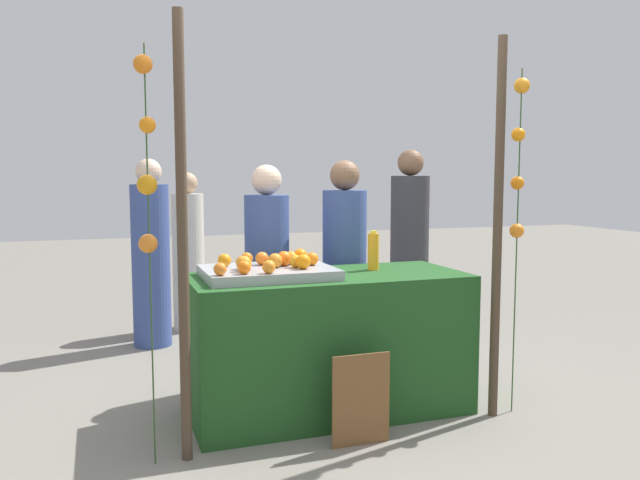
{
  "coord_description": "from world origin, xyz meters",
  "views": [
    {
      "loc": [
        -1.34,
        -3.69,
        1.48
      ],
      "look_at": [
        0.0,
        0.15,
        1.07
      ],
      "focal_mm": 35.97,
      "sensor_mm": 36.0,
      "label": 1
    }
  ],
  "objects_px": {
    "vendor_left": "(267,283)",
    "vendor_right": "(344,278)",
    "juice_bottle": "(373,251)",
    "orange_0": "(312,259)",
    "chalkboard_sign": "(360,400)",
    "orange_1": "(244,267)",
    "stall_counter": "(328,343)"
  },
  "relations": [
    {
      "from": "orange_0",
      "to": "orange_1",
      "type": "distance_m",
      "value": 0.51
    },
    {
      "from": "orange_1",
      "to": "orange_0",
      "type": "bearing_deg",
      "value": 23.96
    },
    {
      "from": "stall_counter",
      "to": "orange_1",
      "type": "bearing_deg",
      "value": -161.07
    },
    {
      "from": "orange_0",
      "to": "orange_1",
      "type": "bearing_deg",
      "value": -156.04
    },
    {
      "from": "orange_0",
      "to": "juice_bottle",
      "type": "height_order",
      "value": "juice_bottle"
    },
    {
      "from": "orange_0",
      "to": "orange_1",
      "type": "height_order",
      "value": "orange_0"
    },
    {
      "from": "stall_counter",
      "to": "chalkboard_sign",
      "type": "height_order",
      "value": "stall_counter"
    },
    {
      "from": "orange_0",
      "to": "chalkboard_sign",
      "type": "relative_size",
      "value": 0.15
    },
    {
      "from": "orange_1",
      "to": "juice_bottle",
      "type": "distance_m",
      "value": 0.96
    },
    {
      "from": "stall_counter",
      "to": "vendor_left",
      "type": "height_order",
      "value": "vendor_left"
    },
    {
      "from": "orange_1",
      "to": "juice_bottle",
      "type": "height_order",
      "value": "juice_bottle"
    },
    {
      "from": "orange_0",
      "to": "stall_counter",
      "type": "bearing_deg",
      "value": -7.54
    },
    {
      "from": "vendor_right",
      "to": "chalkboard_sign",
      "type": "bearing_deg",
      "value": -107.05
    },
    {
      "from": "juice_bottle",
      "to": "vendor_left",
      "type": "xyz_separation_m",
      "value": [
        -0.57,
        0.54,
        -0.27
      ]
    },
    {
      "from": "vendor_left",
      "to": "vendor_right",
      "type": "xyz_separation_m",
      "value": [
        0.57,
        -0.04,
        0.02
      ]
    },
    {
      "from": "orange_1",
      "to": "vendor_right",
      "type": "bearing_deg",
      "value": 40.76
    },
    {
      "from": "juice_bottle",
      "to": "orange_1",
      "type": "bearing_deg",
      "value": -162.84
    },
    {
      "from": "orange_1",
      "to": "vendor_right",
      "type": "xyz_separation_m",
      "value": [
        0.91,
        0.78,
        -0.23
      ]
    },
    {
      "from": "orange_0",
      "to": "vendor_right",
      "type": "bearing_deg",
      "value": 52.59
    },
    {
      "from": "stall_counter",
      "to": "vendor_right",
      "type": "distance_m",
      "value": 0.75
    },
    {
      "from": "orange_1",
      "to": "vendor_right",
      "type": "distance_m",
      "value": 1.22
    },
    {
      "from": "vendor_left",
      "to": "vendor_right",
      "type": "height_order",
      "value": "vendor_right"
    },
    {
      "from": "stall_counter",
      "to": "orange_0",
      "type": "height_order",
      "value": "orange_0"
    },
    {
      "from": "orange_0",
      "to": "juice_bottle",
      "type": "distance_m",
      "value": 0.45
    },
    {
      "from": "chalkboard_sign",
      "to": "vendor_right",
      "type": "bearing_deg",
      "value": 72.95
    },
    {
      "from": "orange_1",
      "to": "stall_counter",
      "type": "bearing_deg",
      "value": 18.93
    },
    {
      "from": "juice_bottle",
      "to": "orange_0",
      "type": "bearing_deg",
      "value": -170.6
    },
    {
      "from": "vendor_left",
      "to": "vendor_right",
      "type": "relative_size",
      "value": 0.98
    },
    {
      "from": "stall_counter",
      "to": "juice_bottle",
      "type": "distance_m",
      "value": 0.66
    },
    {
      "from": "juice_bottle",
      "to": "vendor_right",
      "type": "distance_m",
      "value": 0.56
    },
    {
      "from": "vendor_left",
      "to": "juice_bottle",
      "type": "bearing_deg",
      "value": -43.39
    },
    {
      "from": "orange_0",
      "to": "chalkboard_sign",
      "type": "bearing_deg",
      "value": -80.59
    }
  ]
}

